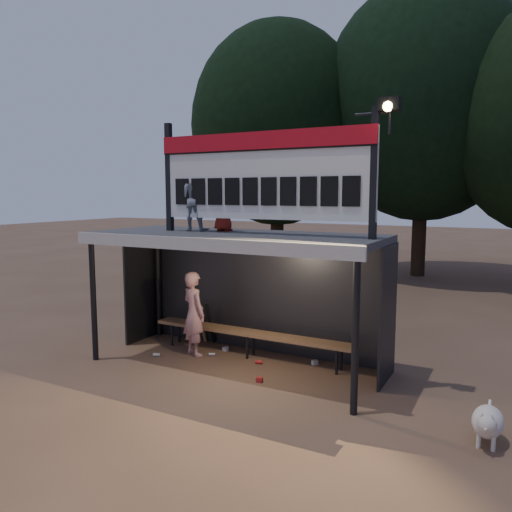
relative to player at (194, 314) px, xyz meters
The scene contains 12 objects.
ground 1.26m from the player, ahead, with size 80.00×80.00×0.00m, color brown.
player is the anchor object (origin of this frame).
child_a 2.11m from the player, 34.31° to the right, with size 0.55×0.43×1.13m, color slate.
child_b 2.07m from the player, 13.49° to the left, with size 0.44×0.29×0.90m, color maroon.
dugout_shelter 1.45m from the player, ahead, with size 5.10×2.08×2.32m.
scoreboard_assembly 2.97m from the player, ahead, with size 4.10×0.27×1.99m.
bench 1.11m from the player, 21.37° to the left, with size 4.00×0.35×0.48m.
tree_left 11.32m from the player, 107.09° to the left, with size 6.46×6.46×9.27m.
tree_mid 12.70m from the player, 80.10° to the left, with size 7.22×7.22×10.36m.
dog 5.18m from the player, 12.52° to the right, with size 0.36×0.81×0.49m.
bats 0.79m from the player, 113.15° to the left, with size 0.48×0.33×0.84m.
litter 1.18m from the player, ahead, with size 2.86×1.28×0.08m.
Camera 1 is at (4.27, -7.24, 2.99)m, focal length 35.00 mm.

